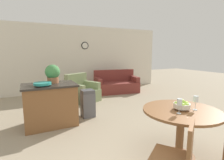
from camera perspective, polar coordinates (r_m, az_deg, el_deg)
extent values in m
cube|color=silver|center=(7.46, -12.12, 6.75)|extent=(8.00, 0.06, 2.70)
cylinder|color=black|center=(7.54, -8.84, 11.06)|extent=(0.30, 0.02, 0.30)
cylinder|color=white|center=(7.53, -8.81, 11.06)|extent=(0.24, 0.01, 0.24)
cylinder|color=brown|center=(3.15, 20.90, -22.18)|extent=(0.48, 0.48, 0.04)
cylinder|color=brown|center=(2.98, 21.31, -16.06)|extent=(0.11, 0.11, 0.70)
cylinder|color=brown|center=(2.84, 21.74, -9.33)|extent=(1.14, 1.14, 0.03)
cube|color=brown|center=(2.25, 18.56, -23.08)|extent=(0.59, 0.59, 0.05)
cube|color=brown|center=(2.12, 24.22, -18.23)|extent=(0.34, 0.26, 0.42)
cylinder|color=silver|center=(2.83, 21.78, -8.71)|extent=(0.09, 0.09, 0.03)
cylinder|color=silver|center=(2.82, 21.84, -7.75)|extent=(0.24, 0.24, 0.07)
sphere|color=#99C142|center=(2.87, 23.02, -7.12)|extent=(0.08, 0.08, 0.08)
sphere|color=#99C142|center=(2.88, 21.35, -6.92)|extent=(0.08, 0.08, 0.08)
sphere|color=#99C142|center=(2.80, 20.31, -7.35)|extent=(0.08, 0.08, 0.08)
sphere|color=#99C142|center=(2.74, 21.99, -7.78)|extent=(0.08, 0.08, 0.08)
sphere|color=#99C142|center=(2.77, 23.19, -7.66)|extent=(0.08, 0.08, 0.08)
sphere|color=#99C142|center=(2.80, 21.91, -6.64)|extent=(0.08, 0.08, 0.08)
cylinder|color=silver|center=(2.65, 20.99, -10.13)|extent=(0.06, 0.06, 0.01)
cylinder|color=silver|center=(2.63, 21.06, -8.86)|extent=(0.01, 0.01, 0.12)
cylinder|color=silver|center=(2.61, 21.19, -6.68)|extent=(0.07, 0.07, 0.09)
cylinder|color=silver|center=(2.91, 25.47, -8.76)|extent=(0.06, 0.06, 0.01)
cylinder|color=silver|center=(2.89, 25.55, -7.59)|extent=(0.01, 0.01, 0.12)
cylinder|color=silver|center=(2.86, 25.69, -5.59)|extent=(0.07, 0.07, 0.09)
cube|color=brown|center=(4.17, -19.43, -7.88)|extent=(1.08, 0.72, 0.89)
cube|color=#2D2823|center=(4.06, -19.77, -1.58)|extent=(1.14, 0.78, 0.04)
cylinder|color=teal|center=(3.91, -21.73, -1.63)|extent=(0.12, 0.12, 0.02)
cylinder|color=teal|center=(3.90, -21.76, -1.10)|extent=(0.35, 0.35, 0.05)
cylinder|color=#A36642|center=(4.20, -18.72, -0.01)|extent=(0.25, 0.25, 0.13)
sphere|color=#478E4C|center=(4.17, -18.85, 2.56)|extent=(0.33, 0.33, 0.33)
cube|color=#56565B|center=(4.51, -7.91, -8.04)|extent=(0.32, 0.30, 0.61)
cube|color=#49494E|center=(4.42, -8.01, -3.73)|extent=(0.30, 0.29, 0.08)
cube|color=maroon|center=(7.13, 1.52, -2.39)|extent=(1.82, 1.11, 0.42)
cube|color=maroon|center=(7.37, 0.67, 1.52)|extent=(1.72, 0.44, 0.47)
cube|color=maroon|center=(6.90, -4.57, -1.90)|extent=(0.28, 0.81, 0.63)
cube|color=maroon|center=(7.40, 7.19, -1.20)|extent=(0.28, 0.81, 0.63)
cube|color=gray|center=(5.92, -9.32, -4.98)|extent=(1.15, 1.17, 0.40)
cube|color=gray|center=(6.08, -11.69, -0.31)|extent=(0.83, 0.56, 0.51)
cube|color=gray|center=(5.66, -11.92, -4.51)|extent=(0.49, 0.78, 0.63)
cube|color=gray|center=(6.14, -6.99, -3.32)|extent=(0.49, 0.78, 0.63)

